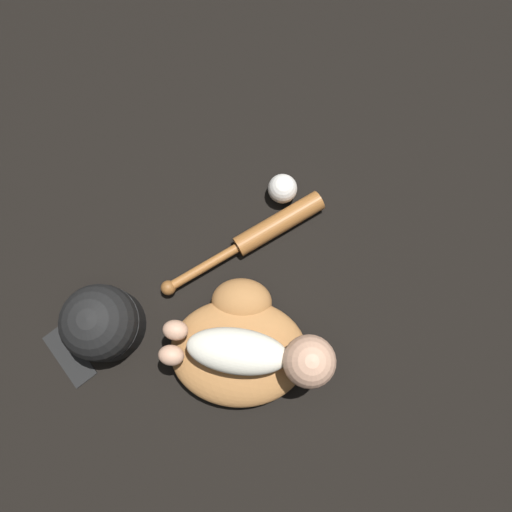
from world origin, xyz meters
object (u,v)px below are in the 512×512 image
Objects in this scene: baseball_cap at (101,323)px; baseball_glove at (239,344)px; baseball at (282,189)px; baby_figure at (264,355)px; baseball_bat at (262,233)px.

baseball_glove is at bearing -24.67° from baseball_cap.
baseball_glove reaches higher than baseball.
baby_figure is at bearing -27.61° from baseball_cap.
baby_figure is 0.84× the size of baseball_bat.
baseball_cap reaches higher than baseball_bat.
baseball_glove is 0.40m from baseball.
baby_figure is 5.04× the size of baseball.
baby_figure is (0.05, -0.04, 0.09)m from baseball_glove.
baby_figure is 0.43m from baseball.
baseball_glove reaches higher than baseball_bat.
baby_figure is at bearing -106.21° from baseball_bat.
baseball_glove is 5.18× the size of baseball.
baseball_bat is 1.77× the size of baseball_cap.
baseball_glove is at bearing -121.95° from baseball.
baby_figure reaches higher than baseball_cap.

